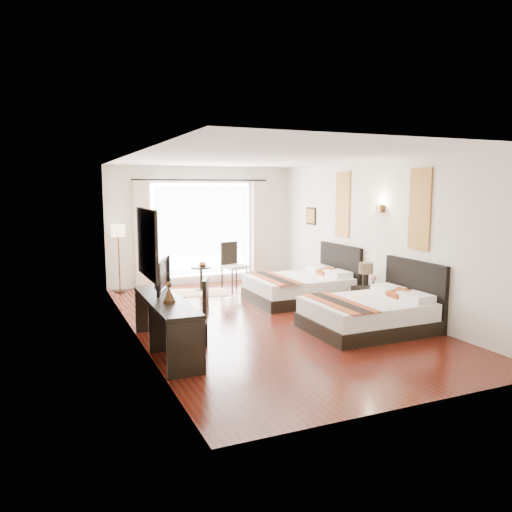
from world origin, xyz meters
name	(u,v)px	position (x,y,z in m)	size (l,w,h in m)	color
floor	(267,321)	(0.00, 0.00, -0.01)	(4.50, 7.50, 0.01)	#3A0F0A
ceiling	(267,158)	(0.00, 0.00, 2.79)	(4.50, 7.50, 0.02)	white
wall_headboard	(375,236)	(2.25, 0.00, 1.40)	(0.01, 7.50, 2.80)	silver
wall_desk	(134,247)	(-2.25, 0.00, 1.40)	(0.01, 7.50, 2.80)	silver
wall_window	(202,226)	(0.00, 3.75, 1.40)	(4.50, 0.01, 2.80)	silver
wall_entry	(418,276)	(0.00, -3.75, 1.40)	(4.50, 0.01, 2.80)	silver
window_glass	(202,230)	(0.00, 3.73, 1.30)	(2.40, 0.02, 2.20)	white
sheer_curtain	(203,230)	(0.00, 3.67, 1.30)	(2.30, 0.02, 2.10)	white
drape_left	(142,233)	(-1.45, 3.63, 1.28)	(0.35, 0.14, 2.35)	beige
drape_right	(259,229)	(1.45, 3.63, 1.28)	(0.35, 0.14, 2.35)	beige
art_panel_near	(420,209)	(2.23, -1.20, 1.95)	(0.03, 0.50, 1.35)	brown
art_panel_far	(343,205)	(2.23, 1.10, 1.95)	(0.03, 0.50, 1.35)	brown
wall_sconce	(380,209)	(2.19, -0.20, 1.92)	(0.10, 0.14, 0.14)	#432B18
mirror_frame	(147,243)	(-2.22, -0.92, 1.55)	(0.04, 1.25, 0.95)	black
mirror_glass	(149,243)	(-2.19, -0.92, 1.55)	(0.01, 1.12, 0.82)	white
bed_near	(372,313)	(1.33, -1.20, 0.29)	(1.95, 1.52, 1.09)	black
bed_far	(302,287)	(1.31, 1.10, 0.29)	(1.99, 1.55, 1.12)	black
nightstand	(367,300)	(1.96, -0.20, 0.23)	(0.39, 0.49, 0.47)	black
table_lamp	(366,270)	(1.95, -0.15, 0.79)	(0.27, 0.27, 0.42)	black
vase	(373,283)	(1.98, -0.35, 0.57)	(0.14, 0.14, 0.14)	black
console_desk	(166,325)	(-1.99, -0.92, 0.38)	(0.50, 2.20, 0.76)	black
television	(158,275)	(-1.97, -0.37, 1.01)	(0.87, 0.11, 0.50)	black
bronze_figurine	(169,293)	(-1.99, -1.17, 0.88)	(0.17, 0.17, 0.25)	#432B18
desk_chair	(192,329)	(-1.65, -1.09, 0.32)	(0.63, 0.63, 1.05)	#BAAE8F
floor_lamp	(118,235)	(-2.00, 3.45, 1.27)	(0.30, 0.30, 1.51)	black
side_table	(201,278)	(-0.28, 2.96, 0.27)	(0.47, 0.47, 0.54)	black
fruit_bowl	(203,266)	(-0.25, 2.92, 0.56)	(0.19, 0.19, 0.05)	#462619
window_chair	(234,274)	(0.52, 2.98, 0.32)	(0.59, 0.59, 1.05)	#BAAE8F
jute_rug	(199,293)	(-0.41, 2.69, 0.01)	(1.23, 0.84, 0.01)	tan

